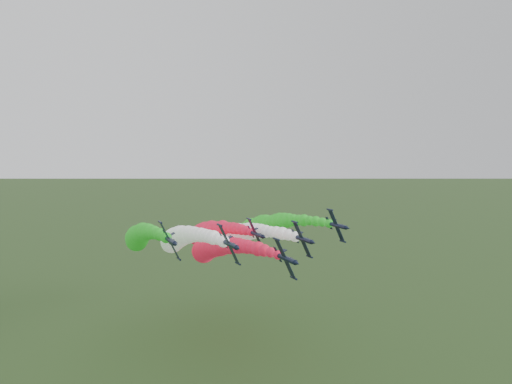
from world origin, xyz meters
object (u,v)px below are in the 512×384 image
(jet_inner_right, at_px, (232,236))
(jet_trail, at_px, (206,232))
(jet_lead, at_px, (214,248))
(jet_inner_left, at_px, (178,239))
(jet_outer_right, at_px, (262,226))
(jet_outer_left, at_px, (139,236))

(jet_inner_right, height_order, jet_trail, jet_inner_right)
(jet_lead, bearing_deg, jet_trail, 77.15)
(jet_lead, xyz_separation_m, jet_inner_left, (-8.69, 6.10, 2.31))
(jet_lead, distance_m, jet_trail, 25.41)
(jet_lead, relative_size, jet_trail, 1.01)
(jet_lead, height_order, jet_inner_left, jet_inner_left)
(jet_outer_right, height_order, jet_trail, jet_outer_right)
(jet_inner_right, distance_m, jet_trail, 15.75)
(jet_inner_left, relative_size, jet_outer_left, 1.00)
(jet_lead, distance_m, jet_outer_left, 23.49)
(jet_lead, bearing_deg, jet_outer_right, 34.83)
(jet_outer_left, bearing_deg, jet_lead, -40.45)
(jet_inner_right, bearing_deg, jet_inner_left, -169.39)
(jet_lead, relative_size, jet_outer_left, 1.00)
(jet_lead, distance_m, jet_inner_left, 10.87)
(jet_outer_left, distance_m, jet_trail, 25.40)
(jet_outer_left, relative_size, jet_trail, 1.01)
(jet_inner_left, height_order, jet_outer_right, jet_outer_right)
(jet_trail, bearing_deg, jet_inner_right, -77.75)
(jet_inner_left, xyz_separation_m, jet_outer_left, (-9.11, 9.08, -0.15))
(jet_outer_left, bearing_deg, jet_trail, 22.24)
(jet_inner_right, bearing_deg, jet_trail, 102.25)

